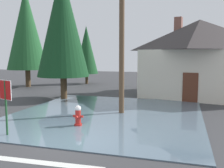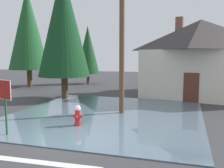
{
  "view_description": "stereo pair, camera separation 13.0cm",
  "coord_description": "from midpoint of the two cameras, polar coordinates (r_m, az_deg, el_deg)",
  "views": [
    {
      "loc": [
        4.29,
        -8.08,
        3.13
      ],
      "look_at": [
        0.77,
        4.02,
        1.71
      ],
      "focal_mm": 40.59,
      "sensor_mm": 36.0,
      "label": 1
    },
    {
      "loc": [
        4.42,
        -8.04,
        3.13
      ],
      "look_at": [
        0.77,
        4.02,
        1.71
      ],
      "focal_mm": 40.59,
      "sensor_mm": 36.0,
      "label": 2
    }
  ],
  "objects": [
    {
      "name": "fire_hydrant",
      "position": [
        11.4,
        -7.4,
        -7.16
      ],
      "size": [
        0.47,
        0.41,
        0.94
      ],
      "color": "#AD231E",
      "rests_on": "ground"
    },
    {
      "name": "ground_plane",
      "position": [
        9.7,
        -11.19,
        -12.84
      ],
      "size": [
        80.0,
        80.0,
        0.1
      ],
      "primitive_type": "cube",
      "color": "#38383A"
    },
    {
      "name": "pine_tree_mid_left",
      "position": [
        26.87,
        -18.29,
        11.7
      ],
      "size": [
        3.91,
        3.91,
        9.78
      ],
      "color": "#4C3823",
      "rests_on": "ground"
    },
    {
      "name": "lane_stop_bar",
      "position": [
        8.01,
        -14.66,
        -16.78
      ],
      "size": [
        3.58,
        0.45,
        0.01
      ],
      "primitive_type": "cube",
      "rotation": [
        0.0,
        0.0,
        0.04
      ],
      "color": "silver",
      "rests_on": "ground"
    },
    {
      "name": "house",
      "position": [
        20.79,
        19.34,
        5.83
      ],
      "size": [
        9.31,
        8.5,
        6.32
      ],
      "color": "silver",
      "rests_on": "ground"
    },
    {
      "name": "utility_pole",
      "position": [
        13.61,
        2.55,
        13.5
      ],
      "size": [
        1.6,
        0.28,
        9.26
      ],
      "color": "brown",
      "rests_on": "ground"
    },
    {
      "name": "pine_tree_tall_left",
      "position": [
        28.26,
        -5.33,
        7.64
      ],
      "size": [
        2.55,
        2.55,
        6.37
      ],
      "color": "#4C3823",
      "rests_on": "ground"
    },
    {
      "name": "pine_tree_short_left",
      "position": [
        18.58,
        -10.71,
        13.35
      ],
      "size": [
        3.68,
        3.68,
        9.19
      ],
      "color": "#4C3823",
      "rests_on": "ground"
    },
    {
      "name": "flood_puddle",
      "position": [
        13.62,
        -0.89,
        -6.78
      ],
      "size": [
        9.79,
        10.63,
        0.04
      ],
      "primitive_type": "cube",
      "color": "slate",
      "rests_on": "ground"
    },
    {
      "name": "stop_sign_near",
      "position": [
        10.61,
        -22.59,
        -2.52
      ],
      "size": [
        0.73,
        0.27,
        2.2
      ],
      "color": "#1E4C28",
      "rests_on": "ground"
    }
  ]
}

